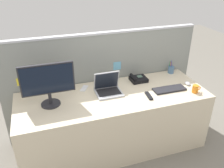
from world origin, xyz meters
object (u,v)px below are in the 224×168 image
(desk_phone, at_px, (138,79))
(pen_cup, at_px, (171,70))
(desktop_monitor, at_px, (48,82))
(coffee_mug, at_px, (195,89))
(computer_mouse_right_hand, at_px, (188,83))
(cell_phone_white_slab, at_px, (84,88))
(keyboard_main, at_px, (169,89))
(tv_remote, at_px, (149,96))
(laptop, at_px, (108,88))

(desk_phone, xyz_separation_m, pen_cup, (0.53, 0.08, 0.02))
(desktop_monitor, xyz_separation_m, coffee_mug, (1.65, -0.27, -0.23))
(coffee_mug, bearing_deg, desk_phone, 137.27)
(coffee_mug, bearing_deg, desktop_monitor, 170.67)
(computer_mouse_right_hand, bearing_deg, desk_phone, 169.32)
(computer_mouse_right_hand, distance_m, coffee_mug, 0.20)
(desktop_monitor, height_order, cell_phone_white_slab, desktop_monitor)
(cell_phone_white_slab, xyz_separation_m, coffee_mug, (1.23, -0.50, 0.04))
(desk_phone, bearing_deg, desktop_monitor, -169.28)
(pen_cup, bearing_deg, keyboard_main, -122.25)
(pen_cup, bearing_deg, tv_remote, -139.52)
(pen_cup, xyz_separation_m, cell_phone_white_slab, (-1.24, -0.07, -0.04))
(keyboard_main, bearing_deg, coffee_mug, -27.75)
(keyboard_main, height_order, cell_phone_white_slab, keyboard_main)
(desk_phone, xyz_separation_m, cell_phone_white_slab, (-0.71, 0.01, -0.02))
(desk_phone, bearing_deg, tv_remote, -95.59)
(desktop_monitor, height_order, laptop, desktop_monitor)
(cell_phone_white_slab, bearing_deg, desktop_monitor, -120.73)
(desk_phone, height_order, coffee_mug, coffee_mug)
(laptop, bearing_deg, tv_remote, -30.32)
(desktop_monitor, distance_m, coffee_mug, 1.69)
(keyboard_main, relative_size, pen_cup, 2.26)
(laptop, height_order, keyboard_main, laptop)
(keyboard_main, bearing_deg, laptop, 166.71)
(tv_remote, bearing_deg, cell_phone_white_slab, 154.05)
(computer_mouse_right_hand, distance_m, cell_phone_white_slab, 1.30)
(desk_phone, height_order, keyboard_main, desk_phone)
(pen_cup, height_order, cell_phone_white_slab, pen_cup)
(pen_cup, bearing_deg, cell_phone_white_slab, -176.73)
(keyboard_main, distance_m, cell_phone_white_slab, 1.03)
(pen_cup, relative_size, cell_phone_white_slab, 1.21)
(cell_phone_white_slab, relative_size, coffee_mug, 1.32)
(computer_mouse_right_hand, height_order, tv_remote, computer_mouse_right_hand)
(desk_phone, bearing_deg, computer_mouse_right_hand, -27.39)
(desktop_monitor, distance_m, tv_remote, 1.13)
(tv_remote, bearing_deg, desk_phone, 90.38)
(desktop_monitor, xyz_separation_m, tv_remote, (1.09, -0.19, -0.26))
(keyboard_main, bearing_deg, computer_mouse_right_hand, 11.39)
(desk_phone, xyz_separation_m, keyboard_main, (0.26, -0.34, -0.02))
(pen_cup, height_order, tv_remote, pen_cup)
(desktop_monitor, height_order, coffee_mug, desktop_monitor)
(desktop_monitor, distance_m, desk_phone, 1.17)
(tv_remote, xyz_separation_m, coffee_mug, (0.56, -0.08, 0.04))
(desk_phone, xyz_separation_m, coffee_mug, (0.52, -0.48, 0.02))
(desktop_monitor, bearing_deg, computer_mouse_right_hand, -2.52)
(desktop_monitor, height_order, computer_mouse_right_hand, desktop_monitor)
(pen_cup, xyz_separation_m, coffee_mug, (-0.01, -0.57, -0.00))
(desk_phone, distance_m, cell_phone_white_slab, 0.71)
(desktop_monitor, bearing_deg, pen_cup, 10.15)
(desktop_monitor, xyz_separation_m, laptop, (0.67, 0.05, -0.21))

